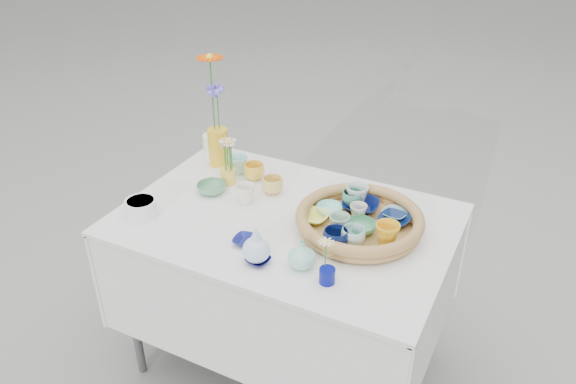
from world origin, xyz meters
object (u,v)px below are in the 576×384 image
at_px(display_table, 286,360).
at_px(tall_vase_yellow, 218,147).
at_px(wicker_tray, 359,221).
at_px(bud_vase_seafoam, 302,254).

distance_m(display_table, tall_vase_yellow, 1.01).
relative_size(display_table, tall_vase_yellow, 7.41).
height_order(wicker_tray, bud_vase_seafoam, bud_vase_seafoam).
xyz_separation_m(wicker_tray, bud_vase_seafoam, (-0.10, -0.29, 0.01)).
bearing_deg(wicker_tray, display_table, -169.88).
height_order(display_table, wicker_tray, wicker_tray).
height_order(wicker_tray, tall_vase_yellow, tall_vase_yellow).
bearing_deg(display_table, bud_vase_seafoam, -52.77).
relative_size(wicker_tray, tall_vase_yellow, 2.79).
distance_m(display_table, wicker_tray, 0.85).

